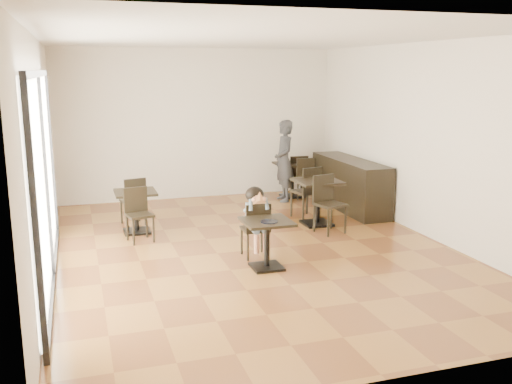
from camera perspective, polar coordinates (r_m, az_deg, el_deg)
name	(u,v)px	position (r m, az deg, el deg)	size (l,w,h in m)	color
floor	(254,250)	(8.93, -0.22, -5.80)	(6.00, 8.00, 0.01)	brown
ceiling	(254,38)	(8.51, -0.24, 15.18)	(6.00, 8.00, 0.01)	silver
wall_back	(198,124)	(12.42, -5.81, 6.76)	(6.00, 0.01, 3.20)	silver
wall_front	(395,208)	(4.96, 13.76, -1.59)	(6.00, 0.01, 3.20)	silver
wall_left	(41,157)	(8.20, -20.70, 3.30)	(0.01, 8.00, 3.20)	silver
wall_right	(426,141)	(9.89, 16.66, 4.95)	(0.01, 8.00, 3.20)	silver
storefront_window	(43,178)	(7.73, -20.53, 1.32)	(0.04, 4.50, 2.60)	white
child_table	(267,244)	(8.02, 1.09, -5.26)	(0.66, 0.66, 0.70)	black
child_chair	(255,229)	(8.51, -0.10, -3.75)	(0.38, 0.38, 0.84)	black
child	(255,222)	(8.48, -0.10, -3.04)	(0.38, 0.53, 1.06)	slate
plate	(269,222)	(7.83, 1.33, -2.98)	(0.24, 0.24, 0.01)	black
pizza_slice	(259,200)	(8.21, 0.30, -0.76)	(0.25, 0.19, 0.06)	#E8C081
adult_patron	(284,161)	(12.07, 2.82, 3.13)	(0.63, 0.41, 1.72)	#353639
cafe_table_mid	(317,202)	(10.31, 6.13, -1.05)	(0.77, 0.77, 0.82)	black
cafe_table_left	(136,212)	(9.98, -11.89, -1.96)	(0.69, 0.69, 0.73)	black
cafe_table_back	(292,180)	(12.54, 3.64, 1.21)	(0.71, 0.71, 0.75)	black
chair_mid_a	(305,192)	(10.79, 4.97, 0.01)	(0.44, 0.44, 0.98)	black
chair_mid_b	(330,205)	(9.81, 7.43, -1.27)	(0.44, 0.44, 0.98)	black
chair_left_a	(133,201)	(10.50, -12.22, -0.87)	(0.39, 0.39, 0.87)	black
chair_left_b	(140,215)	(9.43, -11.56, -2.31)	(0.39, 0.39, 0.87)	black
chair_back_a	(296,175)	(12.71, 4.07, 1.69)	(0.41, 0.41, 0.91)	black
chair_back_b	(308,181)	(12.09, 5.27, 1.13)	(0.41, 0.41, 0.91)	black
service_counter	(350,184)	(11.58, 9.36, 0.77)	(0.60, 2.40, 1.00)	black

